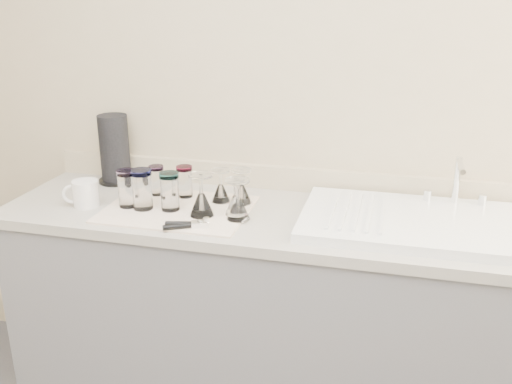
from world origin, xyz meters
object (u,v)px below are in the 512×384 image
(tumbler_purple, at_px, (185,181))
(white_mug, at_px, (85,193))
(goblet_back_left, at_px, (221,191))
(tumbler_blue, at_px, (142,189))
(goblet_front_left, at_px, (202,201))
(tumbler_lavender, at_px, (170,191))
(can_opener, at_px, (187,225))
(goblet_front_right, at_px, (235,202))
(goblet_back_right, at_px, (242,192))
(paper_towel_roll, at_px, (115,150))
(tumbler_magenta, at_px, (127,188))
(sink_unit, at_px, (417,222))
(goblet_extra, at_px, (238,206))
(tumbler_cyan, at_px, (157,180))

(tumbler_purple, distance_m, white_mug, 0.39)
(tumbler_purple, xyz_separation_m, goblet_back_left, (0.16, -0.02, -0.02))
(tumbler_blue, xyz_separation_m, goblet_front_left, (0.24, -0.01, -0.02))
(tumbler_lavender, height_order, can_opener, tumbler_lavender)
(goblet_front_right, bearing_deg, goblet_back_left, 128.64)
(goblet_back_left, bearing_deg, tumbler_blue, -150.50)
(tumbler_purple, height_order, goblet_back_right, goblet_back_right)
(paper_towel_roll, bearing_deg, tumbler_purple, -18.89)
(tumbler_magenta, bearing_deg, goblet_front_right, 3.30)
(sink_unit, xyz_separation_m, goblet_front_left, (-0.78, -0.10, 0.04))
(tumbler_purple, distance_m, paper_towel_roll, 0.40)
(can_opener, bearing_deg, goblet_front_right, 51.83)
(goblet_front_left, distance_m, goblet_extra, 0.14)
(tumbler_purple, xyz_separation_m, can_opener, (0.12, -0.30, -0.06))
(goblet_back_right, bearing_deg, tumbler_purple, 176.15)
(sink_unit, bearing_deg, goblet_back_left, 175.60)
(tumbler_blue, xyz_separation_m, tumbler_lavender, (0.11, 0.02, -0.00))
(tumbler_purple, distance_m, tumbler_lavender, 0.15)
(goblet_front_left, xyz_separation_m, white_mug, (-0.48, -0.00, -0.01))
(goblet_front_right, bearing_deg, sink_unit, 5.09)
(white_mug, relative_size, paper_towel_roll, 0.51)
(tumbler_magenta, height_order, goblet_front_left, goblet_front_left)
(tumbler_cyan, xyz_separation_m, tumbler_magenta, (-0.05, -0.15, 0.01))
(goblet_back_left, relative_size, goblet_back_right, 0.94)
(sink_unit, height_order, goblet_back_left, sink_unit)
(can_opener, bearing_deg, tumbler_lavender, 129.16)
(sink_unit, bearing_deg, tumbler_blue, -174.84)
(tumbler_lavender, distance_m, goblet_extra, 0.28)
(tumbler_lavender, relative_size, can_opener, 0.94)
(tumbler_magenta, height_order, paper_towel_roll, paper_towel_roll)
(tumbler_magenta, bearing_deg, goblet_front_left, -3.54)
(goblet_front_left, bearing_deg, goblet_back_left, 81.63)
(tumbler_purple, distance_m, tumbler_blue, 0.20)
(goblet_front_right, height_order, paper_towel_roll, paper_towel_roll)
(goblet_extra, distance_m, paper_towel_roll, 0.72)
(tumbler_lavender, bearing_deg, can_opener, -50.84)
(tumbler_cyan, xyz_separation_m, tumbler_lavender, (0.12, -0.15, 0.01))
(can_opener, relative_size, paper_towel_roll, 0.53)
(white_mug, distance_m, paper_towel_roll, 0.32)
(goblet_front_left, relative_size, paper_towel_roll, 0.54)
(tumbler_lavender, xyz_separation_m, goblet_front_left, (0.14, -0.03, -0.02))
(goblet_front_right, bearing_deg, white_mug, -175.79)
(white_mug, bearing_deg, goblet_front_left, 0.06)
(goblet_back_right, relative_size, white_mug, 0.91)
(goblet_back_left, height_order, goblet_extra, goblet_extra)
(goblet_front_right, bearing_deg, tumbler_magenta, -176.70)
(tumbler_purple, relative_size, can_opener, 0.81)
(tumbler_magenta, distance_m, goblet_back_left, 0.36)
(goblet_extra, bearing_deg, white_mug, -179.92)
(goblet_back_right, distance_m, goblet_front_left, 0.20)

